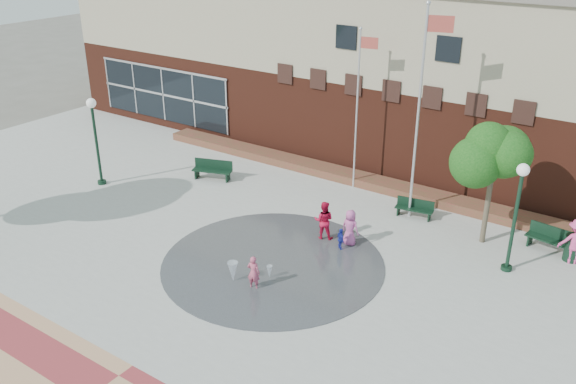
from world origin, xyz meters
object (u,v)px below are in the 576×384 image
Objects in this scene: flagpole_right at (421,104)px; child_splash at (254,273)px; flagpole_left at (358,102)px; bench_left at (212,174)px; trash_can at (573,248)px.

child_splash is (-2.20, -8.37, -4.44)m from flagpole_right.
child_splash is (1.36, -9.74, -3.60)m from flagpole_left.
bench_left is at bearing -54.21° from child_splash.
flagpole_right is 9.72m from child_splash.
flagpole_right is 4.44× the size of bench_left.
trash_can is at bearing -16.06° from flagpole_right.
flagpole_right reaches higher than trash_can.
child_splash reaches higher than bench_left.
child_splash is at bearing -59.98° from bench_left.
bench_left is 16.52m from trash_can.
bench_left is 1.91× the size of trash_can.
bench_left is 10.08m from child_splash.
flagpole_right reaches higher than bench_left.
flagpole_right is at bearing -118.14° from child_splash.
flagpole_left is 10.47m from child_splash.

